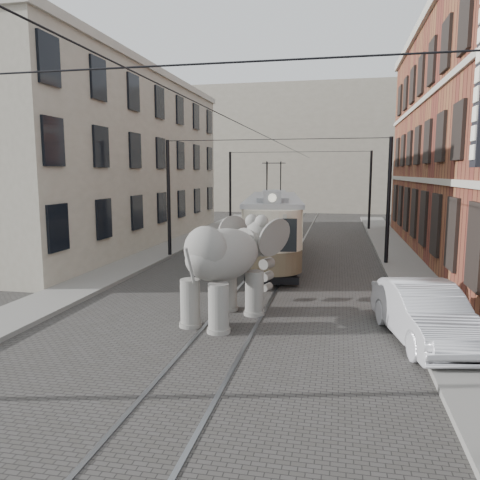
# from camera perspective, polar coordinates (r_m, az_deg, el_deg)

# --- Properties ---
(ground) EXTENTS (120.00, 120.00, 0.00)m
(ground) POSITION_cam_1_polar(r_m,az_deg,el_deg) (17.80, 1.94, -6.09)
(ground) COLOR #3B3937
(tram_rails) EXTENTS (1.54, 80.00, 0.02)m
(tram_rails) POSITION_cam_1_polar(r_m,az_deg,el_deg) (17.80, 1.94, -6.06)
(tram_rails) COLOR slate
(tram_rails) RESTS_ON ground
(sidewalk_right) EXTENTS (2.00, 60.00, 0.15)m
(sidewalk_right) POSITION_cam_1_polar(r_m,az_deg,el_deg) (17.80, 21.46, -6.41)
(sidewalk_right) COLOR slate
(sidewalk_right) RESTS_ON ground
(sidewalk_left) EXTENTS (2.00, 60.00, 0.15)m
(sidewalk_left) POSITION_cam_1_polar(r_m,az_deg,el_deg) (19.92, -16.88, -4.69)
(sidewalk_left) COLOR slate
(sidewalk_left) RESTS_ON ground
(stucco_building) EXTENTS (7.00, 24.00, 10.00)m
(stucco_building) POSITION_cam_1_polar(r_m,az_deg,el_deg) (30.40, -15.68, 9.00)
(stucco_building) COLOR gray
(stucco_building) RESTS_ON ground
(distant_block) EXTENTS (28.00, 10.00, 14.00)m
(distant_block) POSITION_cam_1_polar(r_m,az_deg,el_deg) (57.14, 9.02, 10.64)
(distant_block) COLOR gray
(distant_block) RESTS_ON ground
(catenary) EXTENTS (11.00, 30.20, 6.00)m
(catenary) POSITION_cam_1_polar(r_m,az_deg,el_deg) (22.27, 3.69, 4.57)
(catenary) COLOR black
(catenary) RESTS_ON ground
(tram) EXTENTS (4.09, 12.54, 4.89)m
(tram) POSITION_cam_1_polar(r_m,az_deg,el_deg) (24.03, 4.04, 3.50)
(tram) COLOR beige
(tram) RESTS_ON ground
(elephant) EXTENTS (4.31, 5.64, 3.06)m
(elephant) POSITION_cam_1_polar(r_m,az_deg,el_deg) (13.94, -2.01, -3.63)
(elephant) COLOR slate
(elephant) RESTS_ON ground
(parked_car) EXTENTS (2.48, 4.85, 1.53)m
(parked_car) POSITION_cam_1_polar(r_m,az_deg,el_deg) (13.27, 21.36, -8.20)
(parked_car) COLOR #B6B5BA
(parked_car) RESTS_ON ground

